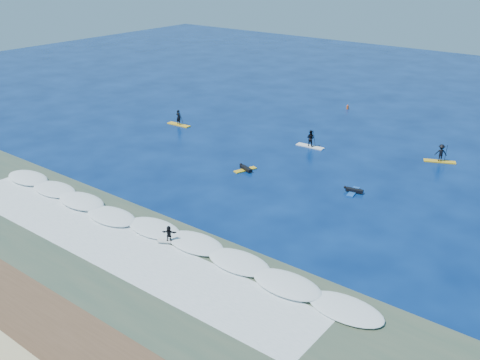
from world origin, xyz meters
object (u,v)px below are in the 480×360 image
Objects in this scene: sup_paddler_right at (441,154)px; wave_surfer at (169,235)px; sup_paddler_left at (179,120)px; prone_paddler_far at (353,191)px; sup_paddler_center at (310,140)px; prone_paddler_near at (245,169)px; marker_buoy at (348,107)px.

sup_paddler_right is 29.60m from wave_surfer.
sup_paddler_right is 1.78× the size of wave_surfer.
sup_paddler_left is 1.39× the size of prone_paddler_far.
sup_paddler_center is at bearing 39.31° from prone_paddler_far.
sup_paddler_right is at bearing 40.75° from wave_surfer.
sup_paddler_left is at bearing 69.52° from prone_paddler_far.
sup_paddler_right is at bearing 11.62° from sup_paddler_left.
sup_paddler_left is 1.81× the size of wave_surfer.
sup_paddler_center reaches higher than sup_paddler_right.
sup_paddler_center is at bearing 10.77° from prone_paddler_near.
sup_paddler_center is 1.01× the size of sup_paddler_right.
sup_paddler_left is at bearing 170.49° from sup_paddler_right.
sup_paddler_left is 25.85m from prone_paddler_far.
sup_paddler_center is (16.42, 3.05, 0.13)m from sup_paddler_left.
sup_paddler_left is at bearing -124.31° from marker_buoy.
sup_paddler_left is 22.62m from marker_buoy.
prone_paddler_far is at bearing 38.47° from wave_surfer.
marker_buoy is (-12.67, 23.36, 0.15)m from prone_paddler_far.
wave_surfer is 2.48× the size of marker_buoy.
sup_paddler_center is 1.31× the size of prone_paddler_near.
prone_paddler_far is at bearing -43.51° from sup_paddler_center.
wave_surfer is (-9.83, -27.92, -0.10)m from sup_paddler_right.
sup_paddler_right is (28.86, 7.17, 0.15)m from sup_paddler_left.
prone_paddler_far is at bearing -61.53° from marker_buoy.
prone_paddler_near is (-1.46, -9.48, -0.64)m from sup_paddler_center.
sup_paddler_center reaches higher than prone_paddler_near.
prone_paddler_near is (14.96, -6.44, -0.51)m from sup_paddler_left.
prone_paddler_near is at bearing -159.06° from sup_paddler_right.
sup_paddler_left is 1.02× the size of sup_paddler_right.
wave_surfer is at bearing -132.86° from sup_paddler_right.
marker_buoy is at bearing 120.98° from sup_paddler_right.
prone_paddler_near is 25.22m from marker_buoy.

